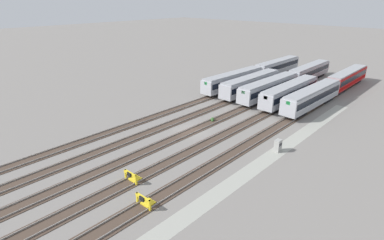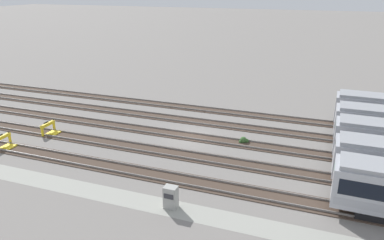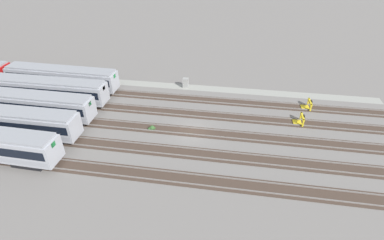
{
  "view_description": "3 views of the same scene",
  "coord_description": "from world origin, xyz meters",
  "px_view_note": "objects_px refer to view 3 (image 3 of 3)",
  "views": [
    {
      "loc": [
        -29.51,
        -27.8,
        18.38
      ],
      "look_at": [
        0.04,
        0.0,
        1.8
      ],
      "focal_mm": 28.0,
      "sensor_mm": 36.0,
      "label": 1
    },
    {
      "loc": [
        12.15,
        -32.59,
        14.54
      ],
      "look_at": [
        0.04,
        0.0,
        1.8
      ],
      "focal_mm": 35.0,
      "sensor_mm": 36.0,
      "label": 2
    },
    {
      "loc": [
        -4.93,
        31.01,
        22.2
      ],
      "look_at": [
        0.04,
        0.0,
        1.8
      ],
      "focal_mm": 28.0,
      "sensor_mm": 36.0,
      "label": 3
    }
  ],
  "objects_px": {
    "bumper_stop_nearest_track": "(308,105)",
    "weed_clump": "(152,128)",
    "subway_car_front_row_centre": "(47,90)",
    "subway_car_back_row_centre": "(62,78)",
    "bumper_stop_near_inner_track": "(300,120)",
    "subway_car_back_row_rightmost": "(29,104)",
    "subway_car_front_row_rightmost": "(8,121)",
    "electrical_cabinet": "(186,83)"
  },
  "relations": [
    {
      "from": "electrical_cabinet",
      "to": "weed_clump",
      "type": "xyz_separation_m",
      "value": [
        2.19,
        12.68,
        -0.56
      ]
    },
    {
      "from": "subway_car_front_row_centre",
      "to": "subway_car_back_row_rightmost",
      "type": "height_order",
      "value": "same"
    },
    {
      "from": "electrical_cabinet",
      "to": "weed_clump",
      "type": "relative_size",
      "value": 1.74
    },
    {
      "from": "subway_car_back_row_centre",
      "to": "weed_clump",
      "type": "bearing_deg",
      "value": 152.48
    },
    {
      "from": "weed_clump",
      "to": "subway_car_front_row_rightmost",
      "type": "bearing_deg",
      "value": 12.86
    },
    {
      "from": "weed_clump",
      "to": "electrical_cabinet",
      "type": "bearing_deg",
      "value": -99.8
    },
    {
      "from": "subway_car_back_row_centre",
      "to": "bumper_stop_nearest_track",
      "type": "distance_m",
      "value": 37.85
    },
    {
      "from": "subway_car_front_row_centre",
      "to": "weed_clump",
      "type": "relative_size",
      "value": 19.57
    },
    {
      "from": "subway_car_front_row_rightmost",
      "to": "bumper_stop_nearest_track",
      "type": "relative_size",
      "value": 8.97
    },
    {
      "from": "subway_car_back_row_centre",
      "to": "weed_clump",
      "type": "relative_size",
      "value": 19.64
    },
    {
      "from": "subway_car_front_row_rightmost",
      "to": "subway_car_back_row_centre",
      "type": "xyz_separation_m",
      "value": [
        0.0,
        -12.76,
        0.0
      ]
    },
    {
      "from": "bumper_stop_near_inner_track",
      "to": "electrical_cabinet",
      "type": "xyz_separation_m",
      "value": [
        16.93,
        -8.04,
        0.29
      ]
    },
    {
      "from": "subway_car_front_row_centre",
      "to": "subway_car_back_row_rightmost",
      "type": "distance_m",
      "value": 4.34
    },
    {
      "from": "subway_car_back_row_rightmost",
      "to": "electrical_cabinet",
      "type": "bearing_deg",
      "value": -147.24
    },
    {
      "from": "subway_car_back_row_centre",
      "to": "subway_car_front_row_centre",
      "type": "bearing_deg",
      "value": 90.0
    },
    {
      "from": "bumper_stop_nearest_track",
      "to": "subway_car_back_row_rightmost",
      "type": "bearing_deg",
      "value": 12.84
    },
    {
      "from": "subway_car_front_row_centre",
      "to": "subway_car_back_row_rightmost",
      "type": "relative_size",
      "value": 1.0
    },
    {
      "from": "subway_car_front_row_centre",
      "to": "subway_car_back_row_centre",
      "type": "xyz_separation_m",
      "value": [
        0.0,
        -4.23,
        0.0
      ]
    },
    {
      "from": "subway_car_back_row_rightmost",
      "to": "bumper_stop_nearest_track",
      "type": "bearing_deg",
      "value": -167.16
    },
    {
      "from": "subway_car_back_row_rightmost",
      "to": "weed_clump",
      "type": "distance_m",
      "value": 17.13
    },
    {
      "from": "subway_car_front_row_rightmost",
      "to": "subway_car_back_row_centre",
      "type": "bearing_deg",
      "value": -90.0
    },
    {
      "from": "subway_car_front_row_centre",
      "to": "weed_clump",
      "type": "distance_m",
      "value": 17.75
    },
    {
      "from": "subway_car_front_row_centre",
      "to": "subway_car_front_row_rightmost",
      "type": "bearing_deg",
      "value": 90.0
    },
    {
      "from": "subway_car_front_row_rightmost",
      "to": "subway_car_back_row_centre",
      "type": "relative_size",
      "value": 1.0
    },
    {
      "from": "bumper_stop_near_inner_track",
      "to": "electrical_cabinet",
      "type": "relative_size",
      "value": 1.25
    },
    {
      "from": "subway_car_back_row_centre",
      "to": "subway_car_back_row_rightmost",
      "type": "relative_size",
      "value": 1.0
    },
    {
      "from": "subway_car_back_row_rightmost",
      "to": "weed_clump",
      "type": "height_order",
      "value": "subway_car_back_row_rightmost"
    },
    {
      "from": "subway_car_back_row_rightmost",
      "to": "bumper_stop_nearest_track",
      "type": "distance_m",
      "value": 38.81
    },
    {
      "from": "bumper_stop_nearest_track",
      "to": "weed_clump",
      "type": "bearing_deg",
      "value": 23.24
    },
    {
      "from": "bumper_stop_near_inner_track",
      "to": "weed_clump",
      "type": "bearing_deg",
      "value": 13.63
    },
    {
      "from": "electrical_cabinet",
      "to": "bumper_stop_nearest_track",
      "type": "bearing_deg",
      "value": 168.58
    },
    {
      "from": "bumper_stop_near_inner_track",
      "to": "bumper_stop_nearest_track",
      "type": "bearing_deg",
      "value": -111.17
    },
    {
      "from": "subway_car_front_row_rightmost",
      "to": "bumper_stop_near_inner_track",
      "type": "height_order",
      "value": "subway_car_front_row_rightmost"
    },
    {
      "from": "subway_car_back_row_rightmost",
      "to": "subway_car_back_row_centre",
      "type": "bearing_deg",
      "value": -90.0
    },
    {
      "from": "bumper_stop_near_inner_track",
      "to": "subway_car_back_row_centre",
      "type": "bearing_deg",
      "value": -6.69
    },
    {
      "from": "subway_car_front_row_rightmost",
      "to": "subway_car_back_row_centre",
      "type": "distance_m",
      "value": 12.76
    },
    {
      "from": "subway_car_front_row_centre",
      "to": "bumper_stop_near_inner_track",
      "type": "bearing_deg",
      "value": 179.99
    },
    {
      "from": "bumper_stop_nearest_track",
      "to": "weed_clump",
      "type": "relative_size",
      "value": 2.18
    },
    {
      "from": "subway_car_back_row_rightmost",
      "to": "subway_car_front_row_rightmost",
      "type": "bearing_deg",
      "value": 90.0
    },
    {
      "from": "subway_car_back_row_rightmost",
      "to": "bumper_stop_nearest_track",
      "type": "xyz_separation_m",
      "value": [
        -37.82,
        -8.62,
        -1.53
      ]
    },
    {
      "from": "subway_car_front_row_rightmost",
      "to": "weed_clump",
      "type": "relative_size",
      "value": 19.57
    },
    {
      "from": "subway_car_front_row_rightmost",
      "to": "electrical_cabinet",
      "type": "xyz_separation_m",
      "value": [
        -19.23,
        -16.57,
        -1.24
      ]
    }
  ]
}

